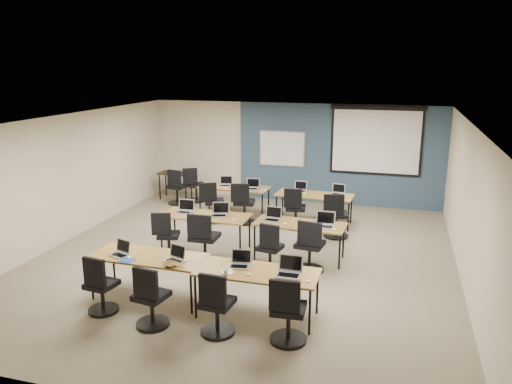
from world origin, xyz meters
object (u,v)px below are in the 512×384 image
(task_chair_1, at_px, (150,302))
(laptop_6, at_px, (273,217))
(training_table_front_left, at_px, (149,258))
(task_chair_3, at_px, (287,316))
(training_table_back_left, at_px, (234,189))
(task_chair_5, at_px, (204,243))
(training_table_mid_left, at_px, (205,217))
(task_chair_6, at_px, (270,251))
(task_chair_10, at_px, (295,212))
(laptop_8, at_px, (225,183))
(task_chair_9, at_px, (243,207))
(spare_chair_b, at_px, (176,190))
(laptop_1, at_px, (175,257))
(laptop_3, at_px, (289,270))
(laptop_9, at_px, (252,186))
(laptop_2, at_px, (240,262))
(spare_chair_a, at_px, (195,188))
(projector_screen, at_px, (376,137))
(task_chair_8, at_px, (213,205))
(laptop_7, at_px, (325,223))
(laptop_4, at_px, (185,209))
(task_chair_7, at_px, (309,250))
(task_chair_0, at_px, (100,290))
(task_chair_11, at_px, (336,219))
(training_table_front_right, at_px, (257,274))
(training_table_back_right, at_px, (314,196))
(laptop_10, at_px, (300,189))
(utility_table, at_px, (175,176))
(task_chair_2, at_px, (216,309))
(whiteboard, at_px, (282,149))
(laptop_0, at_px, (121,251))
(training_table_mid_right, at_px, (300,226))

(task_chair_1, distance_m, laptop_6, 3.42)
(training_table_front_left, height_order, task_chair_3, task_chair_3)
(task_chair_3, relative_size, laptop_6, 3.01)
(training_table_back_left, relative_size, task_chair_5, 1.67)
(task_chair_1, bearing_deg, training_table_mid_left, 106.52)
(task_chair_6, xyz_separation_m, task_chair_10, (-0.07, 2.55, 0.02))
(laptop_8, relative_size, task_chair_9, 0.31)
(laptop_6, bearing_deg, spare_chair_b, 144.58)
(laptop_1, height_order, laptop_6, laptop_6)
(laptop_3, relative_size, task_chair_6, 0.38)
(laptop_9, height_order, task_chair_10, task_chair_10)
(laptop_1, distance_m, laptop_9, 4.76)
(training_table_front_left, height_order, laptop_2, laptop_2)
(spare_chair_a, xyz_separation_m, spare_chair_b, (-0.37, -0.39, 0.01))
(projector_screen, height_order, task_chair_8, projector_screen)
(laptop_7, bearing_deg, training_table_mid_left, 177.44)
(laptop_9, relative_size, spare_chair_b, 0.33)
(laptop_4, height_order, task_chair_7, task_chair_7)
(task_chair_0, bearing_deg, task_chair_6, 55.11)
(laptop_9, bearing_deg, task_chair_11, -31.78)
(training_table_back_left, distance_m, task_chair_5, 3.28)
(task_chair_3, height_order, spare_chair_b, task_chair_3)
(projector_screen, distance_m, task_chair_3, 7.37)
(training_table_front_right, distance_m, spare_chair_b, 6.56)
(task_chair_5, relative_size, task_chair_9, 1.03)
(laptop_6, relative_size, task_chair_7, 0.32)
(laptop_3, xyz_separation_m, laptop_4, (-2.77, 2.48, -0.00))
(projector_screen, relative_size, training_table_front_left, 1.29)
(training_table_back_right, bearing_deg, task_chair_3, -80.68)
(projector_screen, height_order, task_chair_3, projector_screen)
(task_chair_11, xyz_separation_m, spare_chair_a, (-4.12, 1.86, -0.02))
(laptop_10, bearing_deg, laptop_1, -95.91)
(training_table_front_right, xyz_separation_m, training_table_back_left, (-1.99, 4.86, -0.00))
(laptop_6, bearing_deg, utility_table, 141.76)
(task_chair_2, relative_size, task_chair_11, 0.96)
(training_table_front_left, distance_m, task_chair_8, 4.10)
(laptop_4, bearing_deg, task_chair_6, -24.83)
(training_table_back_left, height_order, task_chair_11, task_chair_11)
(training_table_mid_left, relative_size, task_chair_0, 1.90)
(laptop_8, bearing_deg, task_chair_10, -35.68)
(whiteboard, bearing_deg, task_chair_2, -83.82)
(laptop_0, distance_m, laptop_3, 2.78)
(projector_screen, height_order, laptop_8, projector_screen)
(laptop_0, height_order, laptop_6, laptop_6)
(laptop_1, height_order, task_chair_11, task_chair_11)
(laptop_4, xyz_separation_m, laptop_6, (1.88, 0.00, -0.00))
(whiteboard, height_order, utility_table, whiteboard)
(training_table_back_left, bearing_deg, laptop_3, -59.58)
(training_table_mid_right, relative_size, laptop_3, 4.86)
(task_chair_6, bearing_deg, training_table_back_left, 129.31)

